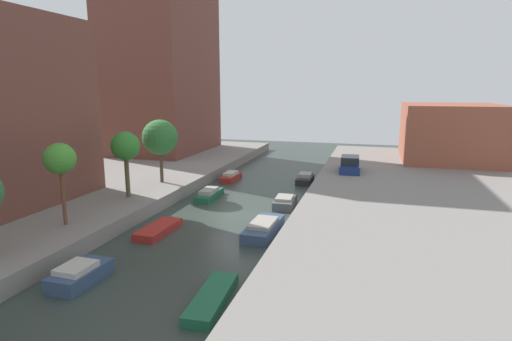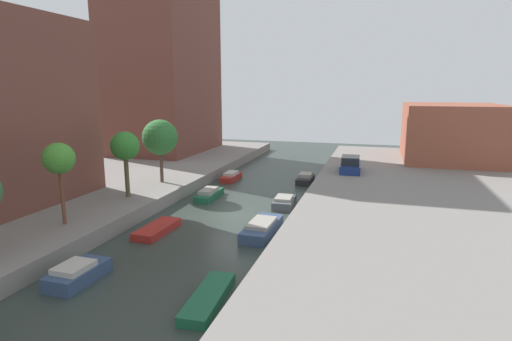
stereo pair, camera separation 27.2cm
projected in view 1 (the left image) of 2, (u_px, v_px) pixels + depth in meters
The scene contains 17 objects.
ground_plane at pixel (226, 216), 29.36m from camera, with size 84.00×84.00×0.00m, color #2D3833.
quay_left at pixel (52, 194), 33.33m from camera, with size 20.00×64.00×1.00m, color gray.
quay_right at pixel (456, 229), 25.18m from camera, with size 20.00×64.00×1.00m, color gray.
apartment_tower_far at pixel (161, 49), 50.80m from camera, with size 10.00×13.98×25.31m, color brown.
low_block_right at pixel (450, 132), 45.98m from camera, with size 10.00×11.96×6.21m, color brown.
street_tree_1 at pixel (60, 160), 23.72m from camera, with size 1.82×1.82×4.89m.
street_tree_2 at pixel (125, 147), 29.93m from camera, with size 2.10×2.10×4.88m.
street_tree_3 at pixel (160, 138), 34.70m from camera, with size 2.98×2.98×5.38m.
parked_car at pixel (350, 165), 39.90m from camera, with size 2.06×4.48×1.54m.
moored_boat_left_1 at pixel (80, 274), 19.26m from camera, with size 1.63×3.07×0.96m.
moored_boat_left_2 at pixel (158, 229), 25.89m from camera, with size 1.54×3.76×0.47m.
moored_boat_left_3 at pixel (209, 194), 33.98m from camera, with size 1.39×3.87×0.84m.
moored_boat_left_4 at pixel (231, 177), 40.67m from camera, with size 1.26×3.47×0.83m.
moored_boat_right_1 at pixel (212, 298), 17.47m from camera, with size 1.49×4.28×0.45m.
moored_boat_right_2 at pixel (263, 228), 25.72m from camera, with size 1.71×4.58×0.87m.
moored_boat_right_3 at pixel (285, 202), 31.67m from camera, with size 1.61×3.24×0.84m.
moored_boat_right_4 at pixel (305, 179), 39.60m from camera, with size 1.43×3.12×0.91m.
Camera 1 is at (9.87, -26.44, 8.99)m, focal length 28.89 mm.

